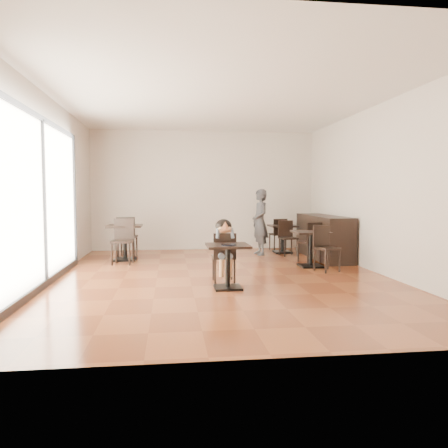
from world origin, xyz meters
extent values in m
cube|color=brown|center=(0.00, 0.00, 0.00)|extent=(6.00, 8.00, 0.01)
cube|color=silver|center=(0.00, 0.00, 3.20)|extent=(6.00, 8.00, 0.01)
cube|color=beige|center=(0.00, 4.00, 1.60)|extent=(6.00, 0.01, 3.20)
cube|color=beige|center=(0.00, -4.00, 1.60)|extent=(6.00, 0.01, 3.20)
cube|color=beige|center=(-3.00, 0.00, 1.60)|extent=(0.01, 8.00, 3.20)
cube|color=beige|center=(3.00, 0.00, 1.60)|extent=(0.01, 8.00, 3.20)
cube|color=white|center=(-2.97, -0.50, 1.40)|extent=(0.04, 4.50, 2.60)
cylinder|color=black|center=(-0.02, -1.13, 0.72)|extent=(0.24, 0.24, 0.01)
imported|color=#393A3D|center=(1.28, 2.71, 0.81)|extent=(0.48, 0.64, 1.62)
cube|color=black|center=(2.65, 2.00, 0.50)|extent=(0.60, 2.40, 1.00)
camera|label=1|loc=(-0.93, -7.83, 1.51)|focal=35.00mm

